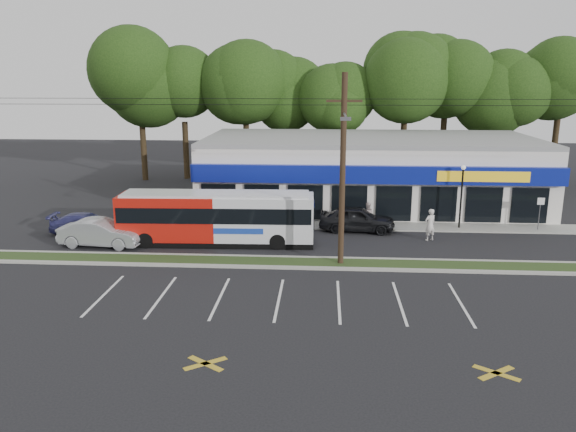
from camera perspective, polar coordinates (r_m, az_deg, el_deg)
The scene contains 16 objects.
ground at distance 29.35m, azimuth -0.50°, elevation -5.48°, with size 120.00×120.00×0.00m, color black.
grass_strip at distance 30.28m, azimuth -0.36°, elevation -4.74°, with size 40.00×1.60×0.12m, color #2C3D19.
curb_south at distance 29.47m, azimuth -0.47°, elevation -5.26°, with size 40.00×0.25×0.14m, color #9E9E93.
curb_north at distance 31.08m, azimuth -0.25°, elevation -4.22°, with size 40.00×0.25×0.14m, color #9E9E93.
sidewalk at distance 37.99m, azimuth 8.05°, elevation -1.00°, with size 32.00×2.20×0.10m, color #9E9E93.
strip_mall at distance 44.23m, azimuth 8.18°, elevation 4.57°, with size 25.00×12.55×5.30m.
utility_pole at distance 28.87m, azimuth 5.25°, elevation 5.22°, with size 50.00×2.77×10.00m.
lamp_post at distance 38.15m, azimuth 17.24°, elevation 2.61°, with size 0.30×0.30×4.25m.
sign_post at distance 39.63m, azimuth 24.24°, elevation 0.75°, with size 0.45×0.10×2.23m.
tree_line at distance 53.65m, azimuth 5.95°, elevation 12.46°, with size 46.76×6.76×11.83m.
metrobus at distance 33.72m, azimuth -7.27°, elevation -0.08°, with size 11.67×2.79×3.12m.
car_dark at distance 36.62m, azimuth 7.03°, elevation -0.28°, with size 1.95×4.85×1.65m, color black.
car_silver at distance 34.91m, azimuth -18.44°, elevation -1.64°, with size 1.71×4.91×1.62m, color #96989D.
car_blue at distance 37.99m, azimuth -19.74°, elevation -0.74°, with size 1.86×4.58×1.33m, color navy.
pedestrian_a at distance 35.34m, azimuth 14.23°, elevation -0.86°, with size 0.72×0.47×1.98m, color silver.
pedestrian_b at distance 37.29m, azimuth 8.06°, elevation 0.05°, with size 0.87×0.68×1.78m, color beige.
Camera 1 is at (2.05, -27.60, 9.78)m, focal length 35.00 mm.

